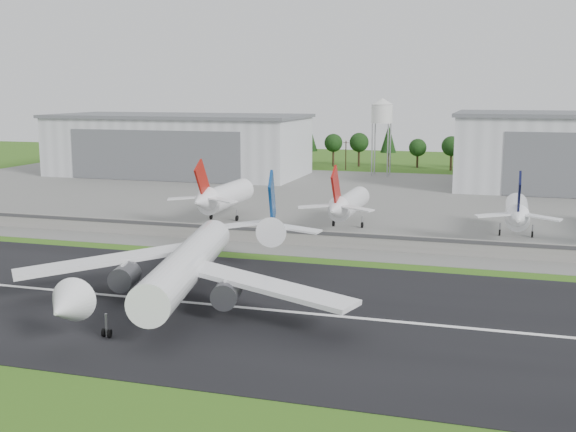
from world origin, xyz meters
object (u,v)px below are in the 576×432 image
(parked_jet_red_a, at_px, (221,197))
(parked_jet_navy, at_px, (517,212))
(main_airliner, at_px, (186,273))
(parked_jet_red_b, at_px, (347,204))

(parked_jet_red_a, distance_m, parked_jet_navy, 70.28)
(main_airliner, distance_m, parked_jet_navy, 82.95)
(main_airliner, bearing_deg, parked_jet_red_a, -84.36)
(parked_jet_red_b, distance_m, parked_jet_navy, 38.44)
(main_airliner, height_order, parked_jet_red_b, main_airliner)
(parked_jet_red_a, relative_size, parked_jet_red_b, 1.00)
(parked_jet_red_b, bearing_deg, parked_jet_red_a, 179.87)
(parked_jet_red_a, xyz_separation_m, parked_jet_navy, (70.28, -0.08, -0.46))
(main_airliner, relative_size, parked_jet_red_a, 1.88)
(parked_jet_red_a, distance_m, parked_jet_red_b, 31.85)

